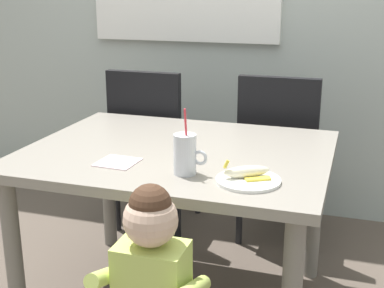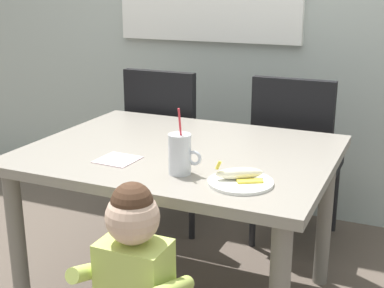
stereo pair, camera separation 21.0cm
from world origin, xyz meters
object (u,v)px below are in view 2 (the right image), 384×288
(dining_chair_right, at_px, (295,153))
(snack_plate, at_px, (241,182))
(dining_table, at_px, (181,170))
(paper_napkin, at_px, (118,160))
(milk_cup, at_px, (180,156))
(toddler_standing, at_px, (134,275))
(dining_chair_left, at_px, (169,140))
(peeled_banana, at_px, (240,174))

(dining_chair_right, height_order, snack_plate, dining_chair_right)
(dining_table, xyz_separation_m, paper_napkin, (-0.16, -0.24, 0.10))
(milk_cup, bearing_deg, toddler_standing, -87.44)
(dining_chair_left, bearing_deg, dining_chair_right, -175.79)
(snack_plate, bearing_deg, dining_table, 141.53)
(dining_chair_left, distance_m, toddler_standing, 1.47)
(peeled_banana, bearing_deg, toddler_standing, -118.92)
(toddler_standing, bearing_deg, snack_plate, 59.11)
(toddler_standing, xyz_separation_m, paper_napkin, (-0.31, 0.42, 0.21))
(dining_chair_left, relative_size, peeled_banana, 5.49)
(dining_chair_left, relative_size, dining_chair_right, 1.00)
(milk_cup, xyz_separation_m, paper_napkin, (-0.29, 0.04, -0.06))
(dining_chair_right, distance_m, peeled_banana, 1.06)
(dining_table, relative_size, dining_chair_right, 1.32)
(toddler_standing, relative_size, snack_plate, 3.64)
(toddler_standing, distance_m, milk_cup, 0.47)
(milk_cup, height_order, snack_plate, milk_cup)
(dining_chair_right, bearing_deg, dining_table, 66.81)
(milk_cup, distance_m, peeled_banana, 0.23)
(dining_chair_left, xyz_separation_m, toddler_standing, (0.55, -1.36, -0.02))
(toddler_standing, bearing_deg, paper_napkin, 126.41)
(dining_chair_left, bearing_deg, milk_cup, 118.47)
(paper_napkin, bearing_deg, peeled_banana, -3.81)
(toddler_standing, height_order, milk_cup, milk_cup)
(toddler_standing, xyz_separation_m, peeled_banana, (0.21, 0.39, 0.24))
(dining_table, relative_size, dining_chair_left, 1.32)
(dining_chair_right, xyz_separation_m, toddler_standing, (-0.18, -1.41, -0.02))
(snack_plate, relative_size, peeled_banana, 1.32)
(dining_chair_left, xyz_separation_m, dining_chair_right, (0.73, 0.05, 0.00))
(dining_chair_left, height_order, paper_napkin, dining_chair_left)
(peeled_banana, bearing_deg, dining_chair_left, 127.95)
(dining_table, height_order, dining_chair_left, dining_chair_left)
(toddler_standing, bearing_deg, milk_cup, 92.56)
(toddler_standing, bearing_deg, dining_chair_left, 111.94)
(dining_chair_left, bearing_deg, peeled_banana, 127.95)
(dining_chair_right, bearing_deg, peeled_banana, 92.00)
(milk_cup, bearing_deg, dining_table, 114.72)
(dining_table, relative_size, toddler_standing, 1.52)
(snack_plate, xyz_separation_m, paper_napkin, (-0.53, 0.05, -0.00))
(dining_table, relative_size, milk_cup, 5.05)
(dining_chair_left, height_order, peeled_banana, dining_chair_left)
(toddler_standing, xyz_separation_m, snack_plate, (0.22, 0.37, 0.22))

